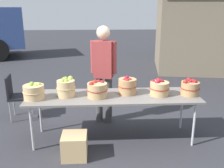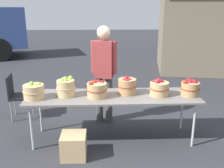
{
  "view_description": "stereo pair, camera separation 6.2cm",
  "coord_description": "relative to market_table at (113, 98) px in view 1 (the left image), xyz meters",
  "views": [
    {
      "loc": [
        -0.23,
        -3.81,
        2.11
      ],
      "look_at": [
        0.0,
        0.3,
        0.85
      ],
      "focal_mm": 41.11,
      "sensor_mm": 36.0,
      "label": 1
    },
    {
      "loc": [
        -0.17,
        -3.81,
        2.11
      ],
      "look_at": [
        0.0,
        0.3,
        0.85
      ],
      "focal_mm": 41.11,
      "sensor_mm": 36.0,
      "label": 2
    }
  ],
  "objects": [
    {
      "name": "apple_basket_green_0",
      "position": [
        -1.21,
        -0.08,
        0.15
      ],
      "size": [
        0.33,
        0.33,
        0.27
      ],
      "color": "tan",
      "rests_on": "market_table"
    },
    {
      "name": "apple_basket_red_1",
      "position": [
        0.23,
        0.08,
        0.17
      ],
      "size": [
        0.31,
        0.31,
        0.28
      ],
      "color": "#A87F51",
      "rests_on": "market_table"
    },
    {
      "name": "ground_plane",
      "position": [
        0.0,
        0.0,
        -0.71
      ],
      "size": [
        40.0,
        40.0,
        0.0
      ],
      "primitive_type": "plane",
      "color": "#2D2D33"
    },
    {
      "name": "produce_crate",
      "position": [
        -0.59,
        -0.52,
        -0.54
      ],
      "size": [
        0.36,
        0.36,
        0.36
      ],
      "primitive_type": "cube",
      "color": "tan",
      "rests_on": "ground"
    },
    {
      "name": "apple_basket_red_2",
      "position": [
        0.73,
        -0.01,
        0.16
      ],
      "size": [
        0.31,
        0.31,
        0.26
      ],
      "color": "tan",
      "rests_on": "market_table"
    },
    {
      "name": "market_table",
      "position": [
        0.0,
        0.0,
        0.0
      ],
      "size": [
        2.7,
        0.76,
        0.75
      ],
      "color": "slate",
      "rests_on": "ground"
    },
    {
      "name": "apple_basket_red_0",
      "position": [
        -0.25,
        -0.05,
        0.16
      ],
      "size": [
        0.32,
        0.32,
        0.27
      ],
      "color": "tan",
      "rests_on": "market_table"
    },
    {
      "name": "vendor_adult",
      "position": [
        -0.13,
        0.67,
        0.34
      ],
      "size": [
        0.46,
        0.31,
        1.78
      ],
      "rotation": [
        0.0,
        0.0,
        2.9
      ],
      "color": "#3F3F3F",
      "rests_on": "ground"
    },
    {
      "name": "apple_basket_red_3",
      "position": [
        1.22,
        -0.03,
        0.15
      ],
      "size": [
        0.3,
        0.3,
        0.27
      ],
      "color": "#A87F51",
      "rests_on": "market_table"
    },
    {
      "name": "apple_basket_green_1",
      "position": [
        -0.73,
        0.02,
        0.18
      ],
      "size": [
        0.3,
        0.3,
        0.31
      ],
      "color": "tan",
      "rests_on": "market_table"
    },
    {
      "name": "folding_chair",
      "position": [
        -1.8,
        0.89,
        -0.21
      ],
      "size": [
        0.44,
        0.44,
        0.86
      ],
      "rotation": [
        0.0,
        0.0,
        1.68
      ],
      "color": "black",
      "rests_on": "ground"
    },
    {
      "name": "food_kiosk",
      "position": [
        3.32,
        4.75,
        0.67
      ],
      "size": [
        3.93,
        3.43,
        2.74
      ],
      "rotation": [
        0.0,
        0.0,
        -0.16
      ],
      "color": "#726651",
      "rests_on": "ground"
    }
  ]
}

